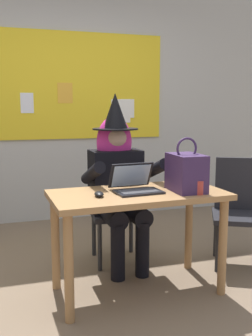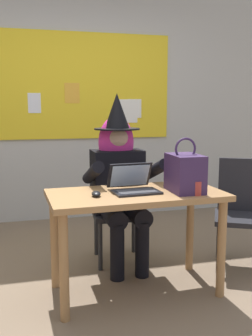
{
  "view_description": "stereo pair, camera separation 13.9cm",
  "coord_description": "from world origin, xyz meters",
  "px_view_note": "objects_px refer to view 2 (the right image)",
  "views": [
    {
      "loc": [
        -0.63,
        -2.5,
        1.31
      ],
      "look_at": [
        0.24,
        0.28,
        0.85
      ],
      "focal_mm": 41.53,
      "sensor_mm": 36.0,
      "label": 1
    },
    {
      "loc": [
        -0.49,
        -2.53,
        1.31
      ],
      "look_at": [
        0.24,
        0.28,
        0.85
      ],
      "focal_mm": 41.53,
      "sensor_mm": 36.0,
      "label": 2
    }
  ],
  "objects_px": {
    "coffee_mug": "(196,188)",
    "chair_extra_corner": "(241,207)",
    "chair_at_desk": "(116,202)",
    "handbag": "(185,173)",
    "laptop": "(134,185)",
    "person_costumed": "(119,172)",
    "computer_mouse": "(96,194)",
    "desk_main": "(136,208)"
  },
  "relations": [
    {
      "from": "chair_at_desk",
      "to": "chair_extra_corner",
      "type": "bearing_deg",
      "value": 72.5
    },
    {
      "from": "desk_main",
      "to": "person_costumed",
      "type": "height_order",
      "value": "person_costumed"
    },
    {
      "from": "chair_at_desk",
      "to": "computer_mouse",
      "type": "relative_size",
      "value": 8.55
    },
    {
      "from": "desk_main",
      "to": "computer_mouse",
      "type": "relative_size",
      "value": 11.81
    },
    {
      "from": "coffee_mug",
      "to": "chair_extra_corner",
      "type": "xyz_separation_m",
      "value": [
        0.62,
        0.45,
        -0.29
      ]
    },
    {
      "from": "handbag",
      "to": "computer_mouse",
      "type": "bearing_deg",
      "value": 179.21
    },
    {
      "from": "chair_at_desk",
      "to": "computer_mouse",
      "type": "distance_m",
      "value": 0.82
    },
    {
      "from": "computer_mouse",
      "to": "chair_extra_corner",
      "type": "height_order",
      "value": "chair_extra_corner"
    },
    {
      "from": "person_costumed",
      "to": "chair_extra_corner",
      "type": "bearing_deg",
      "value": 73.0
    },
    {
      "from": "handbag",
      "to": "chair_at_desk",
      "type": "bearing_deg",
      "value": 113.67
    },
    {
      "from": "chair_at_desk",
      "to": "chair_extra_corner",
      "type": "xyz_separation_m",
      "value": [
        0.97,
        -0.4,
        -0.0
      ]
    },
    {
      "from": "coffee_mug",
      "to": "person_costumed",
      "type": "bearing_deg",
      "value": 116.32
    },
    {
      "from": "person_costumed",
      "to": "laptop",
      "type": "relative_size",
      "value": 4.24
    },
    {
      "from": "chair_at_desk",
      "to": "person_costumed",
      "type": "distance_m",
      "value": 0.31
    },
    {
      "from": "desk_main",
      "to": "chair_at_desk",
      "type": "height_order",
      "value": "chair_at_desk"
    },
    {
      "from": "desk_main",
      "to": "computer_mouse",
      "type": "distance_m",
      "value": 0.32
    },
    {
      "from": "laptop",
      "to": "computer_mouse",
      "type": "distance_m",
      "value": 0.29
    },
    {
      "from": "chair_at_desk",
      "to": "handbag",
      "type": "distance_m",
      "value": 0.88
    },
    {
      "from": "desk_main",
      "to": "coffee_mug",
      "type": "relative_size",
      "value": 12.93
    },
    {
      "from": "chair_at_desk",
      "to": "handbag",
      "type": "bearing_deg",
      "value": 28.31
    },
    {
      "from": "person_costumed",
      "to": "chair_extra_corner",
      "type": "distance_m",
      "value": 1.06
    },
    {
      "from": "laptop",
      "to": "desk_main",
      "type": "bearing_deg",
      "value": -74.76
    },
    {
      "from": "laptop",
      "to": "chair_at_desk",
      "type": "bearing_deg",
      "value": 83.62
    },
    {
      "from": "coffee_mug",
      "to": "chair_extra_corner",
      "type": "relative_size",
      "value": 0.11
    },
    {
      "from": "desk_main",
      "to": "chair_extra_corner",
      "type": "height_order",
      "value": "chair_extra_corner"
    },
    {
      "from": "computer_mouse",
      "to": "handbag",
      "type": "xyz_separation_m",
      "value": [
        0.62,
        -0.01,
        0.12
      ]
    },
    {
      "from": "laptop",
      "to": "handbag",
      "type": "distance_m",
      "value": 0.37
    },
    {
      "from": "person_costumed",
      "to": "laptop",
      "type": "height_order",
      "value": "person_costumed"
    },
    {
      "from": "chair_extra_corner",
      "to": "laptop",
      "type": "bearing_deg",
      "value": -48.65
    },
    {
      "from": "handbag",
      "to": "coffee_mug",
      "type": "distance_m",
      "value": 0.15
    },
    {
      "from": "chair_at_desk",
      "to": "coffee_mug",
      "type": "height_order",
      "value": "chair_at_desk"
    },
    {
      "from": "desk_main",
      "to": "computer_mouse",
      "type": "xyz_separation_m",
      "value": [
        -0.29,
        -0.06,
        0.13
      ]
    },
    {
      "from": "chair_at_desk",
      "to": "coffee_mug",
      "type": "relative_size",
      "value": 9.36
    },
    {
      "from": "person_costumed",
      "to": "computer_mouse",
      "type": "height_order",
      "value": "person_costumed"
    },
    {
      "from": "desk_main",
      "to": "chair_at_desk",
      "type": "relative_size",
      "value": 1.38
    },
    {
      "from": "handbag",
      "to": "coffee_mug",
      "type": "height_order",
      "value": "handbag"
    },
    {
      "from": "chair_at_desk",
      "to": "chair_extra_corner",
      "type": "distance_m",
      "value": 1.05
    },
    {
      "from": "handbag",
      "to": "chair_extra_corner",
      "type": "xyz_separation_m",
      "value": [
        0.65,
        0.33,
        -0.37
      ]
    },
    {
      "from": "computer_mouse",
      "to": "handbag",
      "type": "height_order",
      "value": "handbag"
    },
    {
      "from": "computer_mouse",
      "to": "desk_main",
      "type": "bearing_deg",
      "value": 15.08
    },
    {
      "from": "laptop",
      "to": "computer_mouse",
      "type": "relative_size",
      "value": 3.24
    },
    {
      "from": "desk_main",
      "to": "handbag",
      "type": "relative_size",
      "value": 3.25
    }
  ]
}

